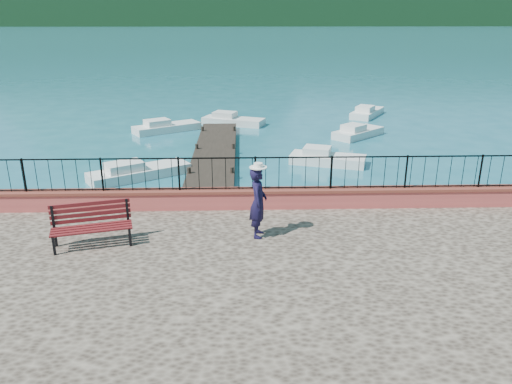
{
  "coord_description": "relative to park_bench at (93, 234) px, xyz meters",
  "views": [
    {
      "loc": [
        -0.7,
        -10.02,
        6.61
      ],
      "look_at": [
        -0.33,
        2.0,
        2.3
      ],
      "focal_mm": 35.0,
      "sensor_mm": 36.0,
      "label": 1
    }
  ],
  "objects": [
    {
      "name": "hat",
      "position": [
        4.09,
        0.45,
        1.58
      ],
      "size": [
        0.44,
        0.44,
        0.12
      ],
      "primitive_type": "cylinder",
      "color": "white",
      "rests_on": "person"
    },
    {
      "name": "far_forest",
      "position": [
        4.38,
        298.73,
        7.48
      ],
      "size": [
        900.0,
        60.0,
        18.0
      ],
      "primitive_type": "cube",
      "color": "black",
      "rests_on": "ground"
    },
    {
      "name": "boat_5",
      "position": [
        12.3,
        22.29,
        -1.12
      ],
      "size": [
        2.98,
        3.76,
        0.8
      ],
      "primitive_type": "cube",
      "rotation": [
        0.0,
        0.0,
        1.03
      ],
      "color": "silver",
      "rests_on": "ground"
    },
    {
      "name": "boat_3",
      "position": [
        -0.72,
        17.99,
        -1.12
      ],
      "size": [
        4.03,
        3.17,
        0.8
      ],
      "primitive_type": "cube",
      "rotation": [
        0.0,
        0.0,
        0.55
      ],
      "color": "silver",
      "rests_on": "ground"
    },
    {
      "name": "dock",
      "position": [
        2.38,
        10.73,
        -1.37
      ],
      "size": [
        2.0,
        16.0,
        0.3
      ],
      "primitive_type": "cube",
      "color": "#2D231C",
      "rests_on": "ground"
    },
    {
      "name": "railing",
      "position": [
        4.38,
        2.43,
        0.74
      ],
      "size": [
        27.0,
        0.05,
        0.95
      ],
      "primitive_type": "cube",
      "color": "black",
      "rests_on": "parapet"
    },
    {
      "name": "park_bench",
      "position": [
        0.0,
        0.0,
        0.0
      ],
      "size": [
        2.01,
        1.08,
        1.06
      ],
      "rotation": [
        0.0,
        0.0,
        0.25
      ],
      "color": "black",
      "rests_on": "promenade"
    },
    {
      "name": "boat_0",
      "position": [
        -0.67,
        9.12,
        -1.12
      ],
      "size": [
        4.3,
        3.37,
        0.8
      ],
      "primitive_type": "cube",
      "rotation": [
        0.0,
        0.0,
        0.56
      ],
      "color": "silver",
      "rests_on": "ground"
    },
    {
      "name": "companion_hill",
      "position": [
        224.38,
        558.73,
        -1.52
      ],
      "size": [
        448.0,
        384.0,
        180.0
      ],
      "primitive_type": "ellipsoid",
      "color": "#142D23",
      "rests_on": "ground"
    },
    {
      "name": "ground",
      "position": [
        4.38,
        -1.27,
        -1.52
      ],
      "size": [
        2000.0,
        2000.0,
        0.0
      ],
      "primitive_type": "plane",
      "color": "#19596B",
      "rests_on": "ground"
    },
    {
      "name": "parapet",
      "position": [
        4.38,
        2.43,
        -0.03
      ],
      "size": [
        28.0,
        0.46,
        0.58
      ],
      "primitive_type": "cube",
      "color": "#C85048",
      "rests_on": "promenade"
    },
    {
      "name": "boat_4",
      "position": [
        3.2,
        19.81,
        -1.12
      ],
      "size": [
        4.08,
        2.63,
        0.8
      ],
      "primitive_type": "cube",
      "rotation": [
        0.0,
        0.0,
        -0.38
      ],
      "color": "silver",
      "rests_on": "ground"
    },
    {
      "name": "boat_2",
      "position": [
        10.33,
        16.29,
        -1.12
      ],
      "size": [
        3.32,
        3.17,
        0.8
      ],
      "primitive_type": "cube",
      "rotation": [
        0.0,
        0.0,
        0.73
      ],
      "color": "silver",
      "rests_on": "ground"
    },
    {
      "name": "person",
      "position": [
        4.09,
        0.45,
        0.6
      ],
      "size": [
        0.5,
        0.71,
        1.83
      ],
      "primitive_type": "imported",
      "rotation": [
        0.0,
        0.0,
        1.47
      ],
      "color": "black",
      "rests_on": "promenade"
    },
    {
      "name": "boat_1",
      "position": [
        7.69,
        10.92,
        -1.12
      ],
      "size": [
        3.66,
        2.3,
        0.8
      ],
      "primitive_type": "cube",
      "rotation": [
        0.0,
        0.0,
        -0.31
      ],
      "color": "silver",
      "rests_on": "ground"
    }
  ]
}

